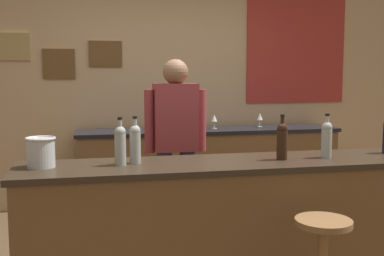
{
  "coord_description": "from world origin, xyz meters",
  "views": [
    {
      "loc": [
        -0.89,
        -3.35,
        1.48
      ],
      "look_at": [
        -0.06,
        0.45,
        1.05
      ],
      "focal_mm": 44.01,
      "sensor_mm": 36.0,
      "label": 1
    }
  ],
  "objects": [
    {
      "name": "wine_bottle_c",
      "position": [
        0.37,
        -0.42,
        1.06
      ],
      "size": [
        0.07,
        0.07,
        0.31
      ],
      "color": "black",
      "rests_on": "bar_counter"
    },
    {
      "name": "bar_counter",
      "position": [
        0.0,
        -0.4,
        0.46
      ],
      "size": [
        2.73,
        0.6,
        0.92
      ],
      "color": "brown",
      "rests_on": "ground_plane"
    },
    {
      "name": "wine_bottle_b",
      "position": [
        -0.61,
        -0.35,
        1.06
      ],
      "size": [
        0.07,
        0.07,
        0.31
      ],
      "color": "#999E99",
      "rests_on": "bar_counter"
    },
    {
      "name": "wine_glass_b",
      "position": [
        1.02,
        1.73,
        1.01
      ],
      "size": [
        0.07,
        0.07,
        0.16
      ],
      "color": "silver",
      "rests_on": "side_counter"
    },
    {
      "name": "wine_bottle_d",
      "position": [
        0.7,
        -0.42,
        1.06
      ],
      "size": [
        0.07,
        0.07,
        0.31
      ],
      "color": "#999E99",
      "rests_on": "bar_counter"
    },
    {
      "name": "ice_bucket",
      "position": [
        -1.19,
        -0.36,
        1.02
      ],
      "size": [
        0.19,
        0.19,
        0.19
      ],
      "color": "#B7BABF",
      "rests_on": "bar_counter"
    },
    {
      "name": "wine_bottle_a",
      "position": [
        -0.7,
        -0.39,
        1.06
      ],
      "size": [
        0.07,
        0.07,
        0.31
      ],
      "color": "#999E99",
      "rests_on": "bar_counter"
    },
    {
      "name": "bartender",
      "position": [
        -0.19,
        0.48,
        0.94
      ],
      "size": [
        0.52,
        0.21,
        1.62
      ],
      "color": "#384766",
      "rests_on": "ground_plane"
    },
    {
      "name": "wine_glass_a",
      "position": [
        0.46,
        1.66,
        1.01
      ],
      "size": [
        0.07,
        0.07,
        0.16
      ],
      "color": "silver",
      "rests_on": "side_counter"
    },
    {
      "name": "side_counter",
      "position": [
        0.4,
        1.65,
        0.45
      ],
      "size": [
        2.89,
        0.56,
        0.9
      ],
      "color": "brown",
      "rests_on": "ground_plane"
    },
    {
      "name": "back_wall",
      "position": [
        0.04,
        2.03,
        1.42
      ],
      "size": [
        6.0,
        0.09,
        2.8
      ],
      "color": "tan",
      "rests_on": "ground_plane"
    }
  ]
}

